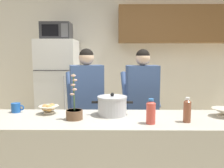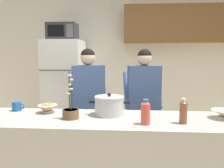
# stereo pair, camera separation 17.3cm
# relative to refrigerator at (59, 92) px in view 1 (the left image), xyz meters

# --- Properties ---
(back_wall_unit) EXTENTS (6.00, 0.48, 2.60)m
(back_wall_unit) POSITION_rel_refrigerator_xyz_m (1.17, 0.40, 0.57)
(back_wall_unit) COLOR silver
(back_wall_unit) RESTS_ON ground
(kitchen_island) EXTENTS (2.53, 0.68, 0.92)m
(kitchen_island) POSITION_rel_refrigerator_xyz_m (0.93, -1.85, -0.42)
(kitchen_island) COLOR #BCB7A8
(kitchen_island) RESTS_ON ground
(refrigerator) EXTENTS (0.64, 0.68, 1.75)m
(refrigerator) POSITION_rel_refrigerator_xyz_m (0.00, 0.00, 0.00)
(refrigerator) COLOR white
(refrigerator) RESTS_ON ground
(microwave) EXTENTS (0.48, 0.37, 0.28)m
(microwave) POSITION_rel_refrigerator_xyz_m (0.00, -0.02, 1.02)
(microwave) COLOR #2D2D30
(microwave) RESTS_ON refrigerator
(person_near_pot) EXTENTS (0.56, 0.50, 1.58)m
(person_near_pot) POSITION_rel_refrigerator_xyz_m (0.61, -1.07, 0.10)
(person_near_pot) COLOR #726656
(person_near_pot) RESTS_ON ground
(person_by_sink) EXTENTS (0.52, 0.46, 1.57)m
(person_by_sink) POSITION_rel_refrigerator_xyz_m (1.31, -1.01, 0.10)
(person_by_sink) COLOR #726656
(person_by_sink) RESTS_ON ground
(cooking_pot) EXTENTS (0.40, 0.29, 0.22)m
(cooking_pot) POSITION_rel_refrigerator_xyz_m (0.94, -1.73, 0.14)
(cooking_pot) COLOR silver
(cooking_pot) RESTS_ON kitchen_island
(coffee_mug) EXTENTS (0.13, 0.09, 0.10)m
(coffee_mug) POSITION_rel_refrigerator_xyz_m (-0.04, -1.64, 0.09)
(coffee_mug) COLOR #1E59B2
(coffee_mug) RESTS_ON kitchen_island
(bread_bowl) EXTENTS (0.20, 0.20, 0.10)m
(bread_bowl) POSITION_rel_refrigerator_xyz_m (0.31, -1.69, 0.10)
(bread_bowl) COLOR beige
(bread_bowl) RESTS_ON kitchen_island
(empty_bowl) EXTENTS (0.23, 0.23, 0.08)m
(empty_bowl) POSITION_rel_refrigerator_xyz_m (2.00, -1.78, 0.09)
(empty_bowl) COLOR beige
(empty_bowl) RESTS_ON kitchen_island
(bottle_near_edge) EXTENTS (0.07, 0.07, 0.22)m
(bottle_near_edge) POSITION_rel_refrigerator_xyz_m (1.59, -1.96, 0.15)
(bottle_near_edge) COLOR brown
(bottle_near_edge) RESTS_ON kitchen_island
(bottle_mid_counter) EXTENTS (0.08, 0.08, 0.22)m
(bottle_mid_counter) POSITION_rel_refrigerator_xyz_m (1.27, -2.01, 0.15)
(bottle_mid_counter) COLOR #D84C3F
(bottle_mid_counter) RESTS_ON kitchen_island
(potted_orchid) EXTENTS (0.15, 0.15, 0.42)m
(potted_orchid) POSITION_rel_refrigerator_xyz_m (0.60, -1.89, 0.11)
(potted_orchid) COLOR brown
(potted_orchid) RESTS_ON kitchen_island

